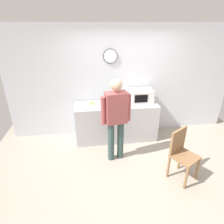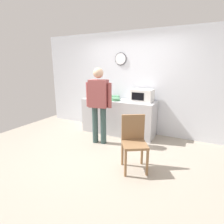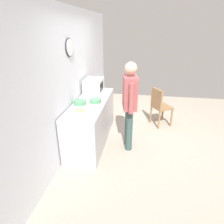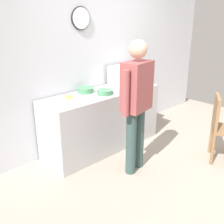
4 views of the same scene
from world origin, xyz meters
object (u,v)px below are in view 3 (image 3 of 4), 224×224
Objects in this scene: wooden_chair at (160,105)px; sandwich_plate at (80,111)px; cereal_bowl at (80,102)px; fork_utensil at (101,98)px; salad_bowl at (95,101)px; spoon_utensil at (94,107)px; person_standing at (130,101)px; microwave at (94,85)px.

sandwich_plate is at bearing 135.78° from wooden_chair.
wooden_chair is (1.13, -1.60, -0.41)m from cereal_bowl.
salad_bowl is at bearing 167.51° from fork_utensil.
wooden_chair is at bearing -46.38° from spoon_utensil.
person_standing is (0.45, -0.82, 0.09)m from sandwich_plate.
cereal_bowl is 2.00m from wooden_chair.
fork_utensil is at bearing 120.35° from wooden_chair.
person_standing is (-0.32, -0.62, 0.10)m from fork_utensil.
fork_utensil is (0.77, -0.20, -0.02)m from sandwich_plate.
sandwich_plate is 0.28× the size of wooden_chair.
fork_utensil is 0.71m from person_standing.
person_standing reaches higher than cereal_bowl.
fork_utensil is at bearing -12.49° from salad_bowl.
salad_bowl reaches higher than wooden_chair.
salad_bowl is 0.24× the size of wooden_chair.
wooden_chair is (1.07, -0.65, -0.47)m from person_standing.
person_standing reaches higher than spoon_utensil.
spoon_utensil is 0.10× the size of person_standing.
fork_utensil is 1.00× the size of spoon_utensil.
microwave is 2.07× the size of cereal_bowl.
cereal_bowl reaches higher than sandwich_plate.
cereal_bowl is (-0.79, 0.08, -0.11)m from microwave.
person_standing is at bearing -117.54° from fork_utensil.
cereal_bowl is at bearing 17.12° from sandwich_plate.
wooden_chair is (0.34, -1.51, -0.52)m from microwave.
cereal_bowl reaches higher than fork_utensil.
sandwich_plate is at bearing -162.88° from cereal_bowl.
salad_bowl is at bearing -15.49° from sandwich_plate.
person_standing is (-0.09, -0.68, 0.07)m from salad_bowl.
microwave is at bearing -5.89° from cereal_bowl.
spoon_utensil is (-0.11, -0.30, -0.03)m from cereal_bowl.
microwave is 0.29× the size of person_standing.
salad_bowl is at bearing 82.66° from person_standing.
person_standing is 1.34m from wooden_chair.
person_standing reaches higher than microwave.
salad_bowl is at bearing -61.70° from cereal_bowl.
cereal_bowl is at bearing 118.30° from salad_bowl.
person_standing is (0.06, -0.94, 0.07)m from cereal_bowl.
wooden_chair is (1.24, -1.30, -0.37)m from spoon_utensil.
salad_bowl is 1.35× the size of fork_utensil.
cereal_bowl is 0.50m from fork_utensil.
spoon_utensil is (0.28, -0.18, -0.02)m from sandwich_plate.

